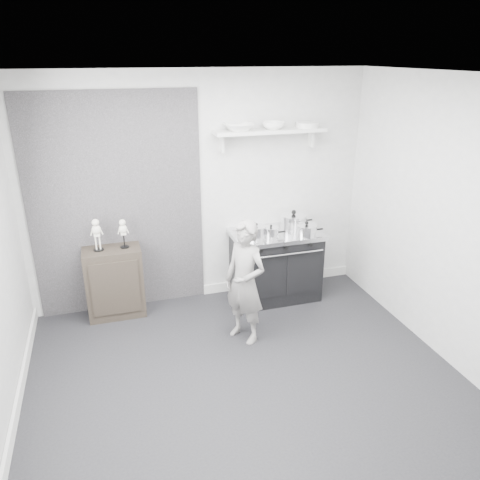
# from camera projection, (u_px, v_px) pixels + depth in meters

# --- Properties ---
(ground) EXTENTS (4.00, 4.00, 0.00)m
(ground) POSITION_uv_depth(u_px,v_px,m) (246.00, 382.00, 4.35)
(ground) COLOR black
(ground) RESTS_ON ground
(room_shell) EXTENTS (4.02, 3.62, 2.71)m
(room_shell) POSITION_uv_depth(u_px,v_px,m) (232.00, 211.00, 3.84)
(room_shell) COLOR #AFAEAC
(room_shell) RESTS_ON ground
(wall_shelf) EXTENTS (1.30, 0.26, 0.24)m
(wall_shelf) POSITION_uv_depth(u_px,v_px,m) (270.00, 132.00, 5.30)
(wall_shelf) COLOR silver
(wall_shelf) RESTS_ON room_shell
(stove) EXTENTS (1.07, 0.67, 0.86)m
(stove) POSITION_uv_depth(u_px,v_px,m) (275.00, 265.00, 5.72)
(stove) COLOR black
(stove) RESTS_ON ground
(side_cabinet) EXTENTS (0.63, 0.37, 0.82)m
(side_cabinet) POSITION_uv_depth(u_px,v_px,m) (115.00, 282.00, 5.34)
(side_cabinet) COLOR black
(side_cabinet) RESTS_ON ground
(child) EXTENTS (0.53, 0.58, 1.32)m
(child) POSITION_uv_depth(u_px,v_px,m) (245.00, 282.00, 4.78)
(child) COLOR gray
(child) RESTS_ON ground
(pot_front_left) EXTENTS (0.31, 0.22, 0.19)m
(pot_front_left) POSITION_uv_depth(u_px,v_px,m) (256.00, 232.00, 5.35)
(pot_front_left) COLOR white
(pot_front_left) RESTS_ON stove
(pot_back_right) EXTENTS (0.41, 0.32, 0.23)m
(pot_back_right) POSITION_uv_depth(u_px,v_px,m) (293.00, 221.00, 5.68)
(pot_back_right) COLOR white
(pot_back_right) RESTS_ON stove
(pot_front_right) EXTENTS (0.33, 0.25, 0.18)m
(pot_front_right) POSITION_uv_depth(u_px,v_px,m) (306.00, 230.00, 5.44)
(pot_front_right) COLOR white
(pot_front_right) RESTS_ON stove
(pot_front_center) EXTENTS (0.27, 0.18, 0.16)m
(pot_front_center) POSITION_uv_depth(u_px,v_px,m) (271.00, 232.00, 5.38)
(pot_front_center) COLOR white
(pot_front_center) RESTS_ON stove
(skeleton_full) EXTENTS (0.12, 0.08, 0.42)m
(skeleton_full) POSITION_uv_depth(u_px,v_px,m) (97.00, 233.00, 5.07)
(skeleton_full) COLOR silver
(skeleton_full) RESTS_ON side_cabinet
(skeleton_torso) EXTENTS (0.11, 0.07, 0.38)m
(skeleton_torso) POSITION_uv_depth(u_px,v_px,m) (123.00, 232.00, 5.15)
(skeleton_torso) COLOR silver
(skeleton_torso) RESTS_ON side_cabinet
(bowl_large) EXTENTS (0.33, 0.33, 0.08)m
(bowl_large) POSITION_uv_depth(u_px,v_px,m) (239.00, 127.00, 5.17)
(bowl_large) COLOR white
(bowl_large) RESTS_ON wall_shelf
(bowl_small) EXTENTS (0.26, 0.26, 0.08)m
(bowl_small) POSITION_uv_depth(u_px,v_px,m) (273.00, 125.00, 5.28)
(bowl_small) COLOR white
(bowl_small) RESTS_ON wall_shelf
(plate_stack) EXTENTS (0.26, 0.26, 0.06)m
(plate_stack) POSITION_uv_depth(u_px,v_px,m) (307.00, 125.00, 5.40)
(plate_stack) COLOR silver
(plate_stack) RESTS_ON wall_shelf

